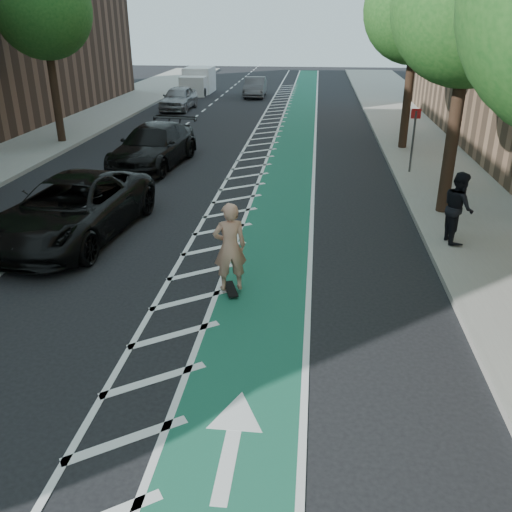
# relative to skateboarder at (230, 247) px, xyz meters

# --- Properties ---
(ground) EXTENTS (120.00, 120.00, 0.00)m
(ground) POSITION_rel_skateboarder_xyz_m (-2.30, -1.84, -1.08)
(ground) COLOR black
(ground) RESTS_ON ground
(bike_lane) EXTENTS (2.00, 90.00, 0.01)m
(bike_lane) POSITION_rel_skateboarder_xyz_m (0.70, 8.16, -1.07)
(bike_lane) COLOR #1A5C47
(bike_lane) RESTS_ON ground
(buffer_strip) EXTENTS (1.40, 90.00, 0.01)m
(buffer_strip) POSITION_rel_skateboarder_xyz_m (-0.80, 8.16, -1.07)
(buffer_strip) COLOR silver
(buffer_strip) RESTS_ON ground
(sidewalk_right) EXTENTS (5.00, 90.00, 0.15)m
(sidewalk_right) POSITION_rel_skateboarder_xyz_m (7.20, 8.16, -1.00)
(sidewalk_right) COLOR gray
(sidewalk_right) RESTS_ON ground
(curb_right) EXTENTS (0.12, 90.00, 0.16)m
(curb_right) POSITION_rel_skateboarder_xyz_m (4.75, 8.16, -1.00)
(curb_right) COLOR gray
(curb_right) RESTS_ON ground
(curb_left) EXTENTS (0.12, 90.00, 0.16)m
(curb_left) POSITION_rel_skateboarder_xyz_m (-9.35, 8.16, -1.00)
(curb_left) COLOR gray
(curb_left) RESTS_ON ground
(tree_r_c) EXTENTS (4.20, 4.20, 7.90)m
(tree_r_c) POSITION_rel_skateboarder_xyz_m (5.60, 6.16, 4.69)
(tree_r_c) COLOR #382619
(tree_r_c) RESTS_ON ground
(tree_r_d) EXTENTS (4.20, 4.20, 7.90)m
(tree_r_d) POSITION_rel_skateboarder_xyz_m (5.60, 14.16, 4.69)
(tree_r_d) COLOR #382619
(tree_r_d) RESTS_ON ground
(tree_l_d) EXTENTS (4.20, 4.20, 7.90)m
(tree_l_d) POSITION_rel_skateboarder_xyz_m (-10.20, 14.16, 4.69)
(tree_l_d) COLOR #382619
(tree_l_d) RESTS_ON ground
(sign_post) EXTENTS (0.35, 0.08, 2.47)m
(sign_post) POSITION_rel_skateboarder_xyz_m (5.30, 10.16, 0.27)
(sign_post) COLOR #4C4C4C
(sign_post) RESTS_ON ground
(skateboard) EXTENTS (0.44, 0.77, 0.10)m
(skateboard) POSITION_rel_skateboarder_xyz_m (0.00, 0.00, -1.00)
(skateboard) COLOR black
(skateboard) RESTS_ON ground
(skateboarder) EXTENTS (0.83, 0.67, 1.96)m
(skateboarder) POSITION_rel_skateboarder_xyz_m (0.00, 0.00, 0.00)
(skateboarder) COLOR tan
(skateboarder) RESTS_ON skateboard
(suv_near) EXTENTS (3.22, 6.09, 1.63)m
(suv_near) POSITION_rel_skateboarder_xyz_m (-4.70, 2.79, -0.26)
(suv_near) COLOR black
(suv_near) RESTS_ON ground
(suv_far) EXTENTS (2.82, 5.73, 1.60)m
(suv_far) POSITION_rel_skateboarder_xyz_m (-4.70, 10.54, -0.28)
(suv_far) COLOR black
(suv_far) RESTS_ON ground
(car_silver) EXTENTS (1.86, 4.35, 1.47)m
(car_silver) POSITION_rel_skateboarder_xyz_m (-7.12, 24.67, -0.35)
(car_silver) COLOR gray
(car_silver) RESTS_ON ground
(car_grey) EXTENTS (1.59, 4.28, 1.40)m
(car_grey) POSITION_rel_skateboarder_xyz_m (-2.92, 31.35, -0.38)
(car_grey) COLOR #555459
(car_grey) RESTS_ON ground
(pedestrian) EXTENTS (0.80, 0.98, 1.85)m
(pedestrian) POSITION_rel_skateboarder_xyz_m (5.40, 3.21, -0.01)
(pedestrian) COLOR black
(pedestrian) RESTS_ON sidewalk_right
(box_truck) EXTENTS (2.08, 4.53, 1.89)m
(box_truck) POSITION_rel_skateboarder_xyz_m (-7.57, 32.89, -0.21)
(box_truck) COLOR white
(box_truck) RESTS_ON ground
(barrel_a) EXTENTS (0.69, 0.69, 0.94)m
(barrel_a) POSITION_rel_skateboarder_xyz_m (-5.60, 1.16, -0.64)
(barrel_a) COLOR #FF510D
(barrel_a) RESTS_ON ground
(barrel_b) EXTENTS (0.62, 0.62, 0.84)m
(barrel_b) POSITION_rel_skateboarder_xyz_m (-5.75, 10.63, -0.68)
(barrel_b) COLOR #FF590D
(barrel_b) RESTS_ON ground
(barrel_c) EXTENTS (0.74, 0.74, 1.01)m
(barrel_c) POSITION_rel_skateboarder_xyz_m (-4.70, 13.96, -0.60)
(barrel_c) COLOR #E8420C
(barrel_c) RESTS_ON ground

